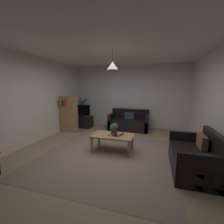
% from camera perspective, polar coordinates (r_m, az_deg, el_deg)
% --- Properties ---
extents(floor, '(4.95, 5.73, 0.02)m').
position_cam_1_polar(floor, '(4.04, -1.27, -15.69)').
color(floor, '#9E8466').
rests_on(floor, ground).
extents(rug, '(3.22, 3.15, 0.01)m').
position_cam_1_polar(rug, '(3.86, -2.23, -16.69)').
color(rug, gray).
rests_on(rug, ground).
extents(wall_back, '(5.07, 0.06, 2.68)m').
position_cam_1_polar(wall_back, '(6.49, 6.65, 6.03)').
color(wall_back, silver).
rests_on(wall_back, ground).
extents(wall_left, '(0.06, 5.73, 2.68)m').
position_cam_1_polar(wall_left, '(5.05, -29.53, 4.03)').
color(wall_left, silver).
rests_on(wall_left, ground).
extents(ceiling, '(4.95, 5.73, 0.02)m').
position_cam_1_polar(ceiling, '(3.80, -1.43, 24.46)').
color(ceiling, white).
extents(window_pane, '(1.47, 0.01, 0.96)m').
position_cam_1_polar(window_pane, '(6.50, 4.69, 6.11)').
color(window_pane, white).
extents(couch_under_window, '(1.59, 0.86, 0.82)m').
position_cam_1_polar(couch_under_window, '(6.11, 6.63, -4.27)').
color(couch_under_window, black).
rests_on(couch_under_window, ground).
extents(couch_right_side, '(0.86, 1.39, 0.82)m').
position_cam_1_polar(couch_right_side, '(3.57, 30.01, -15.41)').
color(couch_right_side, black).
rests_on(couch_right_side, ground).
extents(coffee_table, '(1.11, 0.63, 0.46)m').
position_cam_1_polar(coffee_table, '(3.98, 0.20, -9.91)').
color(coffee_table, '#A87F56').
rests_on(coffee_table, ground).
extents(book_on_table_0, '(0.13, 0.10, 0.02)m').
position_cam_1_polar(book_on_table_0, '(3.89, -0.74, -9.06)').
color(book_on_table_0, gold).
rests_on(book_on_table_0, coffee_table).
extents(remote_on_table_0, '(0.10, 0.17, 0.02)m').
position_cam_1_polar(remote_on_table_0, '(3.98, 3.93, -8.69)').
color(remote_on_table_0, black).
rests_on(remote_on_table_0, coffee_table).
extents(remote_on_table_1, '(0.17, 0.08, 0.02)m').
position_cam_1_polar(remote_on_table_1, '(3.83, 1.74, -9.38)').
color(remote_on_table_1, black).
rests_on(remote_on_table_1, coffee_table).
extents(potted_plant_on_table, '(0.22, 0.22, 0.33)m').
position_cam_1_polar(potted_plant_on_table, '(3.88, 0.75, -6.62)').
color(potted_plant_on_table, '#4C4C51').
rests_on(potted_plant_on_table, coffee_table).
extents(tv_stand, '(0.90, 0.44, 0.50)m').
position_cam_1_polar(tv_stand, '(6.54, -11.66, -3.73)').
color(tv_stand, black).
rests_on(tv_stand, ground).
extents(tv, '(0.80, 0.16, 0.50)m').
position_cam_1_polar(tv, '(6.43, -11.90, 0.64)').
color(tv, black).
rests_on(tv, tv_stand).
extents(potted_palm_corner, '(0.93, 0.69, 1.38)m').
position_cam_1_polar(potted_palm_corner, '(6.96, -11.44, -0.11)').
color(potted_palm_corner, beige).
rests_on(potted_palm_corner, ground).
extents(bookshelf_corner, '(0.70, 0.31, 1.40)m').
position_cam_1_polar(bookshelf_corner, '(5.93, -16.72, -0.62)').
color(bookshelf_corner, '#A87F56').
rests_on(bookshelf_corner, ground).
extents(pendant_lamp, '(0.29, 0.29, 0.53)m').
position_cam_1_polar(pendant_lamp, '(3.80, 0.22, 17.69)').
color(pendant_lamp, black).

